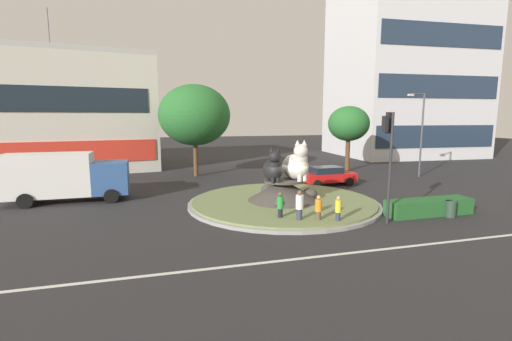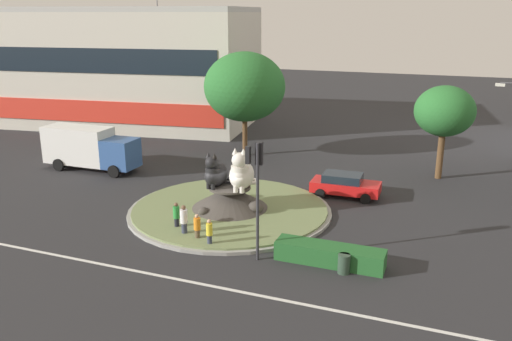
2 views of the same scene
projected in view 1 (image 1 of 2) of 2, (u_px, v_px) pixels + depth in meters
ground_plane at (283, 204)px, 22.40m from camera, size 160.00×160.00×0.00m
lane_centreline at (353, 253)px, 14.40m from camera, size 112.00×0.20×0.01m
roundabout_island at (283, 197)px, 22.34m from camera, size 11.90×11.90×1.57m
cat_statue_black at (273, 169)px, 21.60m from camera, size 1.41×2.09×2.11m
cat_statue_white at (296, 165)px, 22.13m from camera, size 1.76×2.60×2.51m
traffic_light_mast at (389, 143)px, 17.80m from camera, size 0.71×0.57×5.69m
shophouse_block at (24, 113)px, 36.01m from camera, size 26.53×16.56×16.66m
office_tower at (405, 47)px, 50.00m from camera, size 18.58×16.16×30.52m
clipped_hedge_strip at (429, 207)px, 19.94m from camera, size 5.10×1.20×0.90m
broadleaf_tree_behind_island at (349, 124)px, 35.56m from camera, size 4.09×4.09×6.54m
second_tree_near_tower at (195, 115)px, 32.28m from camera, size 6.48×6.48×8.38m
streetlight_arm at (420, 129)px, 32.00m from camera, size 1.95×0.44×7.56m
pedestrian_green_shirt at (280, 207)px, 18.40m from camera, size 0.34×0.34×1.62m
pedestrian_orange_shirt at (318, 210)px, 17.97m from camera, size 0.35×0.35×1.55m
pedestrian_white_shirt at (299, 207)px, 17.99m from camera, size 0.39×0.39×1.80m
pedestrian_yellow_shirt at (338, 210)px, 17.81m from camera, size 0.32×0.32×1.55m
sedan_on_far_lane at (328, 175)px, 28.72m from camera, size 4.34×2.13×1.50m
delivery_box_truck at (65, 176)px, 22.75m from camera, size 7.36×2.50×3.18m
litter_bin at (451, 209)px, 19.50m from camera, size 0.56×0.56×0.90m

